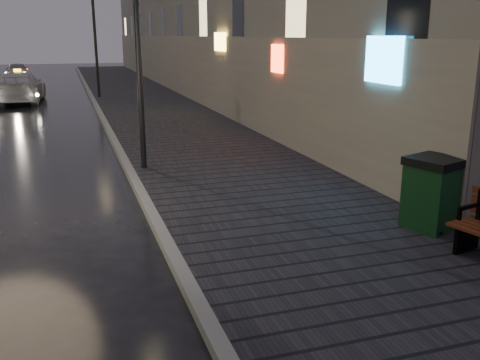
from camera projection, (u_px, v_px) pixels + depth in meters
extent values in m
plane|color=black|center=(69.00, 294.00, 6.98)|extent=(120.00, 120.00, 0.00)
cube|color=black|center=(142.00, 99.00, 27.38)|extent=(4.60, 58.00, 0.15)
cube|color=slate|center=(94.00, 101.00, 26.67)|extent=(0.20, 58.00, 0.15)
cylinder|color=black|center=(139.00, 62.00, 12.34)|extent=(0.14, 0.14, 5.00)
cylinder|color=black|center=(96.00, 47.00, 27.01)|extent=(0.14, 0.14, 5.00)
cube|color=black|center=(467.00, 238.00, 7.92)|extent=(0.52, 0.19, 0.41)
cube|color=black|center=(479.00, 212.00, 7.94)|extent=(0.08, 0.08, 0.73)
cube|color=black|center=(468.00, 207.00, 7.76)|extent=(0.43, 0.16, 0.05)
cube|color=#0E3316|center=(432.00, 197.00, 8.82)|extent=(0.93, 0.93, 1.07)
cube|color=black|center=(436.00, 162.00, 8.66)|extent=(1.00, 1.00, 0.13)
imported|color=silver|center=(19.00, 87.00, 26.41)|extent=(2.46, 5.32, 1.50)
imported|color=#98999F|center=(17.00, 71.00, 39.66)|extent=(1.84, 3.89, 1.29)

